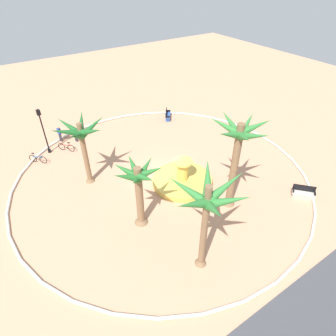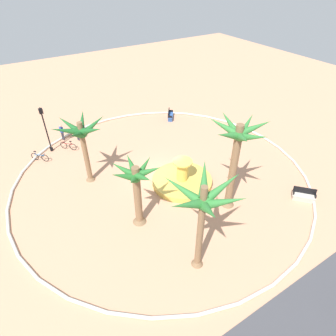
{
  "view_description": "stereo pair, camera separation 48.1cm",
  "coord_description": "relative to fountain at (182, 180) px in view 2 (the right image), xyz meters",
  "views": [
    {
      "loc": [
        9.98,
        15.91,
        14.63
      ],
      "look_at": [
        -0.25,
        0.5,
        1.0
      ],
      "focal_mm": 30.78,
      "sensor_mm": 36.0,
      "label": 1
    },
    {
      "loc": [
        9.58,
        16.18,
        14.63
      ],
      "look_at": [
        -0.25,
        0.5,
        1.0
      ],
      "focal_mm": 30.78,
      "sensor_mm": 36.0,
      "label": 2
    }
  ],
  "objects": [
    {
      "name": "lamppost",
      "position": [
        7.59,
        -10.42,
        2.25
      ],
      "size": [
        0.32,
        0.32,
        4.38
      ],
      "color": "black",
      "rests_on": "ground"
    },
    {
      "name": "bench_west",
      "position": [
        -5.28,
        -10.05,
        0.04
      ],
      "size": [
        1.35,
        1.59,
        1.0
      ],
      "color": "#335BA8",
      "rests_on": "ground"
    },
    {
      "name": "bicycle_by_lamppost",
      "position": [
        8.84,
        -9.27,
        0.07
      ],
      "size": [
        1.25,
        1.26,
        0.94
      ],
      "color": "black",
      "rests_on": "ground"
    },
    {
      "name": "palm_tree_mid_plaza",
      "position": [
        4.79,
        1.89,
        3.17
      ],
      "size": [
        3.16,
        3.31,
        4.84
      ],
      "color": "brown",
      "rests_on": "ground"
    },
    {
      "name": "palm_tree_far_side",
      "position": [
        3.44,
        6.7,
        4.5
      ],
      "size": [
        4.44,
        4.03,
        6.2
      ],
      "color": "brown",
      "rests_on": "ground"
    },
    {
      "name": "person_cyclist_helmet",
      "position": [
        6.09,
        -11.79,
        0.62
      ],
      "size": [
        0.33,
        0.48,
        1.65
      ],
      "color": "#33333D",
      "rests_on": "ground"
    },
    {
      "name": "plaza_curb",
      "position": [
        0.83,
        -1.68,
        -0.21
      ],
      "size": [
        23.62,
        23.62,
        0.2
      ],
      "primitive_type": "torus",
      "color": "silver",
      "rests_on": "ground"
    },
    {
      "name": "ground_plane",
      "position": [
        0.83,
        -1.68,
        -0.31
      ],
      "size": [
        80.0,
        80.0,
        0.0
      ],
      "primitive_type": "plane",
      "color": "tan"
    },
    {
      "name": "fountain",
      "position": [
        0.0,
        0.0,
        0.0
      ],
      "size": [
        4.73,
        4.73,
        2.16
      ],
      "color": "gold",
      "rests_on": "ground"
    },
    {
      "name": "person_cyclist_photo",
      "position": [
        4.85,
        -10.94,
        0.63
      ],
      "size": [
        0.32,
        0.49,
        1.67
      ],
      "color": "#33333D",
      "rests_on": "ground"
    },
    {
      "name": "bicycle_red_frame",
      "position": [
        6.16,
        -9.8,
        0.07
      ],
      "size": [
        1.16,
        1.35,
        0.94
      ],
      "color": "black",
      "rests_on": "ground"
    },
    {
      "name": "bench_east",
      "position": [
        -6.51,
        6.37,
        0.04
      ],
      "size": [
        1.45,
        1.52,
        1.0
      ],
      "color": "beige",
      "rests_on": "ground"
    },
    {
      "name": "palm_tree_near_fountain",
      "position": [
        6.05,
        -4.33,
        3.85
      ],
      "size": [
        4.07,
        3.92,
        5.44
      ],
      "color": "brown",
      "rests_on": "ground"
    },
    {
      "name": "palm_tree_by_curb",
      "position": [
        -1.45,
        3.78,
        4.72
      ],
      "size": [
        4.14,
        4.12,
        6.78
      ],
      "color": "brown",
      "rests_on": "ground"
    }
  ]
}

